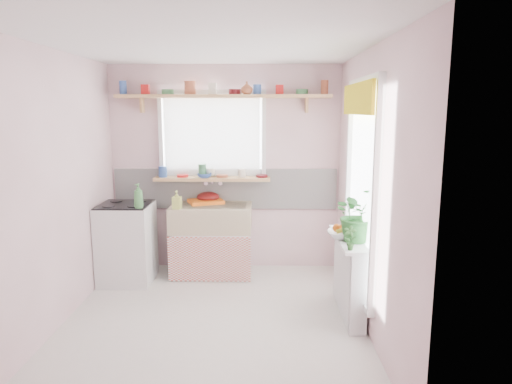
{
  "coord_description": "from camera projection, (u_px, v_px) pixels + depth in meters",
  "views": [
    {
      "loc": [
        0.46,
        -3.98,
        1.96
      ],
      "look_at": [
        0.39,
        0.55,
        1.15
      ],
      "focal_mm": 32.0,
      "sensor_mm": 36.0,
      "label": 1
    }
  ],
  "objects": [
    {
      "name": "sill_bowl",
      "position": [
        205.0,
        176.0,
        5.46
      ],
      "size": [
        0.2,
        0.2,
        0.05
      ],
      "primitive_type": "imported",
      "rotation": [
        0.0,
        0.0,
        0.17
      ],
      "color": "#3559AC",
      "rests_on": "windowsill"
    },
    {
      "name": "colander",
      "position": [
        208.0,
        197.0,
        5.59
      ],
      "size": [
        0.33,
        0.33,
        0.13
      ],
      "primitive_type": "ellipsoid",
      "rotation": [
        0.0,
        0.0,
        0.22
      ],
      "color": "#570F0F",
      "rests_on": "sink_unit"
    },
    {
      "name": "windowsill",
      "position": [
        212.0,
        179.0,
        5.52
      ],
      "size": [
        1.4,
        0.22,
        0.04
      ],
      "primitive_type": "cube",
      "color": "tan",
      "rests_on": "room"
    },
    {
      "name": "room",
      "position": [
        281.0,
        166.0,
        4.86
      ],
      "size": [
        3.2,
        3.2,
        3.2
      ],
      "color": "silver",
      "rests_on": "ground"
    },
    {
      "name": "radiator_ledge",
      "position": [
        350.0,
        275.0,
        4.38
      ],
      "size": [
        0.22,
        0.95,
        0.78
      ],
      "color": "white",
      "rests_on": "ground"
    },
    {
      "name": "fruit_bowl",
      "position": [
        342.0,
        234.0,
        4.28
      ],
      "size": [
        0.33,
        0.33,
        0.07
      ],
      "primitive_type": "imported",
      "rotation": [
        0.0,
        0.0,
        -0.16
      ],
      "color": "silver",
      "rests_on": "radiator_ledge"
    },
    {
      "name": "herb_pot",
      "position": [
        350.0,
        238.0,
        3.9
      ],
      "size": [
        0.13,
        0.11,
        0.21
      ],
      "primitive_type": "imported",
      "rotation": [
        0.0,
        0.0,
        -0.34
      ],
      "color": "#2D5E25",
      "rests_on": "radiator_ledge"
    },
    {
      "name": "cooker",
      "position": [
        127.0,
        243.0,
        5.24
      ],
      "size": [
        0.58,
        0.58,
        0.93
      ],
      "color": "white",
      "rests_on": "ground"
    },
    {
      "name": "soap_bottle_sink",
      "position": [
        177.0,
        200.0,
        5.19
      ],
      "size": [
        0.1,
        0.1,
        0.21
      ],
      "primitive_type": "imported",
      "rotation": [
        0.0,
        0.0,
        -0.1
      ],
      "color": "#C8D65F",
      "rests_on": "sink_unit"
    },
    {
      "name": "pine_shelf",
      "position": [
        224.0,
        96.0,
        5.34
      ],
      "size": [
        2.52,
        0.24,
        0.04
      ],
      "primitive_type": "cube",
      "color": "tan",
      "rests_on": "room"
    },
    {
      "name": "sill_crockery",
      "position": [
        208.0,
        173.0,
        5.51
      ],
      "size": [
        1.35,
        0.11,
        0.12
      ],
      "color": "#3359A5",
      "rests_on": "windowsill"
    },
    {
      "name": "shelf_vase",
      "position": [
        247.0,
        88.0,
        5.26
      ],
      "size": [
        0.18,
        0.18,
        0.15
      ],
      "primitive_type": "imported",
      "rotation": [
        0.0,
        0.0,
        0.43
      ],
      "color": "#9B502F",
      "rests_on": "pine_shelf"
    },
    {
      "name": "cooker_bottle",
      "position": [
        138.0,
        196.0,
        4.91
      ],
      "size": [
        0.13,
        0.14,
        0.27
      ],
      "primitive_type": "imported",
      "rotation": [
        0.0,
        0.0,
        -0.4
      ],
      "color": "#448846",
      "rests_on": "cooker"
    },
    {
      "name": "jade_plant",
      "position": [
        358.0,
        214.0,
        4.14
      ],
      "size": [
        0.55,
        0.51,
        0.51
      ],
      "primitive_type": "imported",
      "rotation": [
        0.0,
        0.0,
        0.31
      ],
      "color": "#2A6A2A",
      "rests_on": "radiator_ledge"
    },
    {
      "name": "sink_unit",
      "position": [
        212.0,
        239.0,
        5.47
      ],
      "size": [
        0.95,
        0.65,
        1.11
      ],
      "color": "white",
      "rests_on": "ground"
    },
    {
      "name": "shelf_crockery",
      "position": [
        222.0,
        90.0,
        5.33
      ],
      "size": [
        2.47,
        0.11,
        0.12
      ],
      "color": "#3359A5",
      "rests_on": "pine_shelf"
    },
    {
      "name": "sill_cup",
      "position": [
        210.0,
        172.0,
        5.57
      ],
      "size": [
        0.13,
        0.13,
        0.1
      ],
      "primitive_type": "imported",
      "rotation": [
        0.0,
        0.0,
        -0.01
      ],
      "color": "beige",
      "rests_on": "windowsill"
    },
    {
      "name": "fruit",
      "position": [
        343.0,
        228.0,
        4.27
      ],
      "size": [
        0.2,
        0.14,
        0.1
      ],
      "color": "orange",
      "rests_on": "fruit_bowl"
    },
    {
      "name": "dish_tray",
      "position": [
        206.0,
        201.0,
        5.52
      ],
      "size": [
        0.48,
        0.42,
        0.04
      ],
      "primitive_type": "cube",
      "rotation": [
        0.0,
        0.0,
        0.37
      ],
      "color": "orange",
      "rests_on": "sink_unit"
    }
  ]
}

